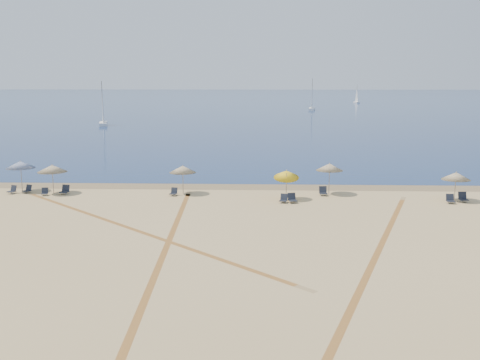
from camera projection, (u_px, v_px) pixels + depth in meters
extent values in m
plane|color=tan|center=(223.00, 299.00, 22.62)|extent=(160.00, 160.00, 0.00)
plane|color=#0C2151|center=(256.00, 99.00, 243.68)|extent=(500.00, 500.00, 0.00)
plane|color=olive|center=(242.00, 186.00, 46.20)|extent=(500.00, 500.00, 0.00)
cylinder|color=gray|center=(21.00, 177.00, 44.03)|extent=(0.05, 0.05, 2.33)
cone|color=white|center=(20.00, 165.00, 43.84)|extent=(2.27, 2.27, 0.55)
sphere|color=gray|center=(20.00, 161.00, 43.79)|extent=(0.08, 0.08, 0.08)
cylinder|color=gray|center=(53.00, 180.00, 43.27)|extent=(0.05, 0.05, 2.14)
cone|color=#FFF6CF|center=(52.00, 169.00, 43.10)|extent=(2.31, 2.31, 0.55)
sphere|color=gray|center=(52.00, 165.00, 43.05)|extent=(0.08, 0.08, 0.08)
cylinder|color=gray|center=(183.00, 181.00, 43.14)|extent=(0.05, 0.05, 2.12)
cone|color=#FFF6CF|center=(183.00, 169.00, 42.97)|extent=(2.10, 2.10, 0.55)
sphere|color=gray|center=(183.00, 165.00, 42.92)|extent=(0.08, 0.08, 0.08)
cylinder|color=gray|center=(286.00, 187.00, 40.80)|extent=(0.05, 0.58, 2.11)
cone|color=yellow|center=(286.00, 174.00, 40.86)|extent=(1.90, 1.97, 1.00)
sphere|color=gray|center=(286.00, 170.00, 40.81)|extent=(0.08, 0.08, 0.08)
cylinder|color=gray|center=(329.00, 180.00, 43.03)|extent=(0.05, 0.05, 2.30)
cone|color=#FFF6CF|center=(330.00, 167.00, 42.85)|extent=(2.11, 2.11, 0.55)
sphere|color=gray|center=(330.00, 163.00, 42.80)|extent=(0.08, 0.08, 0.08)
cylinder|color=gray|center=(455.00, 187.00, 40.64)|extent=(0.05, 0.05, 2.03)
cone|color=#FFF6CF|center=(456.00, 176.00, 40.48)|extent=(2.10, 2.10, 0.55)
sphere|color=gray|center=(456.00, 172.00, 40.43)|extent=(0.08, 0.08, 0.08)
cube|color=black|center=(11.00, 192.00, 43.28)|extent=(0.68, 0.68, 0.05)
cube|color=black|center=(14.00, 188.00, 43.47)|extent=(0.56, 0.37, 0.47)
cylinder|color=#A5A5AD|center=(8.00, 193.00, 43.19)|extent=(0.02, 0.02, 0.17)
cylinder|color=#A5A5AD|center=(12.00, 193.00, 43.03)|extent=(0.02, 0.02, 0.17)
cube|color=black|center=(27.00, 191.00, 43.56)|extent=(0.68, 0.68, 0.05)
cube|color=black|center=(29.00, 187.00, 43.75)|extent=(0.56, 0.37, 0.47)
cylinder|color=#A5A5AD|center=(24.00, 192.00, 43.48)|extent=(0.02, 0.02, 0.17)
cylinder|color=#A5A5AD|center=(28.00, 193.00, 43.31)|extent=(0.02, 0.02, 0.17)
cube|color=black|center=(45.00, 194.00, 42.59)|extent=(0.57, 0.57, 0.04)
cube|color=black|center=(45.00, 190.00, 42.78)|extent=(0.51, 0.27, 0.44)
cylinder|color=#A5A5AD|center=(41.00, 195.00, 42.40)|extent=(0.02, 0.02, 0.16)
cylinder|color=#A5A5AD|center=(46.00, 195.00, 42.46)|extent=(0.02, 0.02, 0.16)
cube|color=black|center=(64.00, 192.00, 43.01)|extent=(0.67, 0.67, 0.05)
cube|color=black|center=(66.00, 188.00, 43.25)|extent=(0.62, 0.30, 0.53)
cylinder|color=#A5A5AD|center=(60.00, 194.00, 42.86)|extent=(0.03, 0.03, 0.20)
cylinder|color=#A5A5AD|center=(66.00, 194.00, 42.78)|extent=(0.03, 0.03, 0.20)
cube|color=black|center=(173.00, 194.00, 42.50)|extent=(0.60, 0.60, 0.05)
cube|color=black|center=(174.00, 190.00, 42.69)|extent=(0.53, 0.29, 0.45)
cylinder|color=#A5A5AD|center=(170.00, 195.00, 42.38)|extent=(0.02, 0.02, 0.16)
cylinder|color=#A5A5AD|center=(175.00, 195.00, 42.28)|extent=(0.02, 0.02, 0.16)
cube|color=black|center=(283.00, 201.00, 40.07)|extent=(0.65, 0.65, 0.05)
cube|color=black|center=(284.00, 197.00, 40.27)|extent=(0.56, 0.33, 0.47)
cylinder|color=#A5A5AD|center=(280.00, 202.00, 39.96)|extent=(0.02, 0.02, 0.17)
cylinder|color=#A5A5AD|center=(286.00, 203.00, 39.83)|extent=(0.02, 0.02, 0.17)
cube|color=black|center=(293.00, 200.00, 40.04)|extent=(0.72, 0.72, 0.05)
cube|color=black|center=(292.00, 196.00, 40.26)|extent=(0.62, 0.36, 0.52)
cylinder|color=#A5A5AD|center=(290.00, 203.00, 39.79)|extent=(0.03, 0.03, 0.19)
cylinder|color=#A5A5AD|center=(296.00, 202.00, 39.90)|extent=(0.03, 0.03, 0.19)
cube|color=black|center=(323.00, 193.00, 42.54)|extent=(0.59, 0.59, 0.05)
cube|color=black|center=(323.00, 189.00, 42.78)|extent=(0.58, 0.23, 0.51)
cylinder|color=#A5A5AD|center=(321.00, 195.00, 42.36)|extent=(0.03, 0.03, 0.19)
cylinder|color=#A5A5AD|center=(327.00, 195.00, 42.35)|extent=(0.03, 0.03, 0.19)
cube|color=black|center=(451.00, 201.00, 39.87)|extent=(0.58, 0.58, 0.05)
cube|color=black|center=(450.00, 197.00, 40.09)|extent=(0.56, 0.23, 0.49)
cylinder|color=#A5A5AD|center=(448.00, 203.00, 39.70)|extent=(0.02, 0.02, 0.18)
cylinder|color=#A5A5AD|center=(455.00, 203.00, 39.67)|extent=(0.02, 0.02, 0.18)
cube|color=black|center=(464.00, 200.00, 40.30)|extent=(0.61, 0.61, 0.05)
cube|color=black|center=(462.00, 195.00, 40.54)|extent=(0.60, 0.23, 0.53)
cylinder|color=#A5A5AD|center=(461.00, 202.00, 40.11)|extent=(0.03, 0.03, 0.20)
cylinder|color=#A5A5AD|center=(468.00, 202.00, 40.10)|extent=(0.03, 0.03, 0.20)
cube|color=white|center=(357.00, 102.00, 201.74)|extent=(1.68, 4.56, 0.49)
cylinder|color=gray|center=(357.00, 94.00, 201.16)|extent=(0.10, 0.10, 6.48)
cube|color=white|center=(312.00, 109.00, 156.38)|extent=(2.38, 6.14, 0.65)
cylinder|color=gray|center=(312.00, 94.00, 155.61)|extent=(0.13, 0.13, 8.70)
cube|color=white|center=(103.00, 124.00, 105.69)|extent=(2.81, 5.86, 0.62)
cylinder|color=gray|center=(102.00, 103.00, 104.96)|extent=(0.12, 0.12, 8.26)
plane|color=tan|center=(166.00, 248.00, 29.46)|extent=(29.20, 29.20, 0.00)
plane|color=tan|center=(169.00, 242.00, 30.54)|extent=(29.20, 29.20, 0.00)
plane|color=tan|center=(377.00, 255.00, 28.32)|extent=(35.75, 35.75, 0.00)
plane|color=tan|center=(379.00, 249.00, 29.32)|extent=(35.75, 35.75, 0.00)
plane|color=tan|center=(132.00, 229.00, 33.19)|extent=(39.59, 39.59, 0.00)
plane|color=tan|center=(122.00, 225.00, 33.96)|extent=(39.59, 39.59, 0.00)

